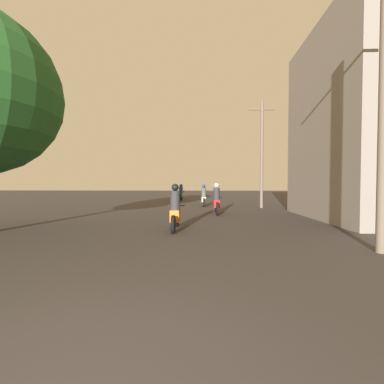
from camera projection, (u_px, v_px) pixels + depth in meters
name	position (u px, v px, depth m)	size (l,w,h in m)	color
motorcycle_orange	(175.00, 211.00, 8.61)	(0.60, 1.92, 1.55)	black
motorcycle_red	(217.00, 201.00, 13.25)	(0.60, 2.15, 1.59)	black
motorcycle_white	(204.00, 197.00, 17.99)	(0.60, 2.10, 1.51)	black
motorcycle_green	(181.00, 194.00, 23.53)	(0.60, 2.01, 1.53)	black
motorcycle_silver	(182.00, 193.00, 26.86)	(0.60, 1.85, 1.55)	black
building_right_near	(377.00, 123.00, 11.09)	(5.38, 6.77, 8.40)	gray
utility_pole_near	(384.00, 96.00, 5.62)	(1.60, 0.20, 6.61)	#6B5B4C
utility_pole_far	(262.00, 153.00, 16.46)	(1.60, 0.20, 6.82)	#6B5B4C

